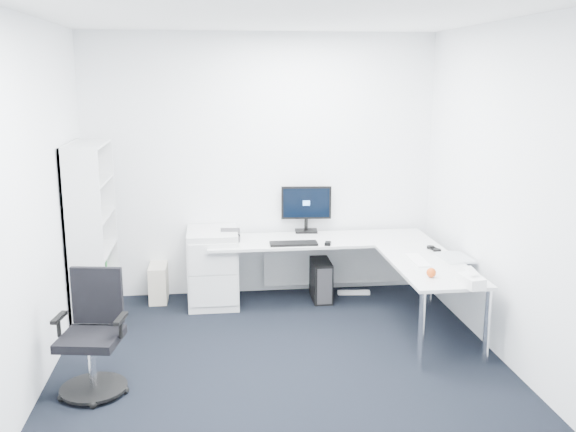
{
  "coord_description": "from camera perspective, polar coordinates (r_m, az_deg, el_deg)",
  "views": [
    {
      "loc": [
        -0.52,
        -4.47,
        2.28
      ],
      "look_at": [
        0.15,
        1.05,
        1.05
      ],
      "focal_mm": 40.0,
      "sensor_mm": 36.0,
      "label": 1
    }
  ],
  "objects": [
    {
      "name": "mouse",
      "position": [
        6.25,
        3.57,
        -2.46
      ],
      "size": [
        0.08,
        0.1,
        0.03
      ],
      "primitive_type": "cube",
      "rotation": [
        0.0,
        0.0,
        -0.31
      ],
      "color": "black",
      "rests_on": "l_desk"
    },
    {
      "name": "black_keyboard",
      "position": [
        6.25,
        0.5,
        -2.46
      ],
      "size": [
        0.47,
        0.17,
        0.02
      ],
      "primitive_type": "cube",
      "rotation": [
        0.0,
        0.0,
        -0.02
      ],
      "color": "black",
      "rests_on": "l_desk"
    },
    {
      "name": "beige_pc_tower",
      "position": [
        6.76,
        -11.42,
        -5.8
      ],
      "size": [
        0.18,
        0.4,
        0.38
      ],
      "primitive_type": "cube",
      "rotation": [
        0.0,
        0.0,
        -0.01
      ],
      "color": "beige",
      "rests_on": "ground"
    },
    {
      "name": "ceiling",
      "position": [
        4.52,
        -0.29,
        17.81
      ],
      "size": [
        4.2,
        4.2,
        0.0
      ],
      "primitive_type": "plane",
      "color": "white"
    },
    {
      "name": "tissue_box",
      "position": [
        5.24,
        15.94,
        -5.59
      ],
      "size": [
        0.16,
        0.26,
        0.09
      ],
      "primitive_type": "cube",
      "rotation": [
        0.0,
        0.0,
        0.15
      ],
      "color": "white",
      "rests_on": "l_desk"
    },
    {
      "name": "white_keyboard",
      "position": [
        5.83,
        11.5,
        -3.88
      ],
      "size": [
        0.13,
        0.42,
        0.01
      ],
      "primitive_type": "cube",
      "rotation": [
        0.0,
        0.0,
        -0.03
      ],
      "color": "white",
      "rests_on": "l_desk"
    },
    {
      "name": "laptop",
      "position": [
        5.94,
        14.67,
        -2.48
      ],
      "size": [
        0.39,
        0.38,
        0.26
      ],
      "primitive_type": null,
      "rotation": [
        0.0,
        0.0,
        0.06
      ],
      "color": "silver",
      "rests_on": "l_desk"
    },
    {
      "name": "black_pc_tower",
      "position": [
        6.65,
        2.95,
        -5.71
      ],
      "size": [
        0.19,
        0.42,
        0.41
      ],
      "primitive_type": "cube",
      "rotation": [
        0.0,
        0.0,
        -0.02
      ],
      "color": "black",
      "rests_on": "ground"
    },
    {
      "name": "wall_right",
      "position": [
        5.12,
        20.17,
        1.24
      ],
      "size": [
        0.02,
        4.2,
        2.7
      ],
      "primitive_type": "cube",
      "color": "white",
      "rests_on": "ground"
    },
    {
      "name": "wall_left",
      "position": [
        4.74,
        -22.44,
        0.2
      ],
      "size": [
        0.02,
        4.2,
        2.7
      ],
      "primitive_type": "cube",
      "color": "white",
      "rests_on": "ground"
    },
    {
      "name": "desk_phone",
      "position": [
        6.42,
        -5.13,
        -1.59
      ],
      "size": [
        0.2,
        0.2,
        0.13
      ],
      "primitive_type": null,
      "rotation": [
        0.0,
        0.0,
        -0.08
      ],
      "color": "#2C2C2F",
      "rests_on": "l_desk"
    },
    {
      "name": "task_chair",
      "position": [
        4.89,
        -17.18,
        -10.12
      ],
      "size": [
        0.58,
        0.58,
        0.9
      ],
      "primitive_type": null,
      "rotation": [
        0.0,
        0.0,
        -0.17
      ],
      "color": "black",
      "rests_on": "ground"
    },
    {
      "name": "bookshelf",
      "position": [
        6.19,
        -17.01,
        -1.52
      ],
      "size": [
        0.33,
        0.84,
        1.68
      ],
      "primitive_type": null,
      "color": "silver",
      "rests_on": "ground"
    },
    {
      "name": "wall_front",
      "position": [
        2.6,
        5.18,
        -8.59
      ],
      "size": [
        3.6,
        0.02,
        2.7
      ],
      "primitive_type": "cube",
      "color": "white",
      "rests_on": "ground"
    },
    {
      "name": "l_desk",
      "position": [
        6.28,
        3.26,
        -5.66
      ],
      "size": [
        2.25,
        1.26,
        0.66
      ],
      "primitive_type": null,
      "color": "silver",
      "rests_on": "ground"
    },
    {
      "name": "ground",
      "position": [
        5.04,
        -0.26,
        -14.4
      ],
      "size": [
        4.2,
        4.2,
        0.0
      ],
      "primitive_type": "plane",
      "color": "black"
    },
    {
      "name": "headphones",
      "position": [
        6.21,
        12.85,
        -2.78
      ],
      "size": [
        0.14,
        0.19,
        0.05
      ],
      "primitive_type": null,
      "rotation": [
        0.0,
        0.0,
        0.19
      ],
      "color": "black",
      "rests_on": "l_desk"
    },
    {
      "name": "monitor",
      "position": [
        6.7,
        1.64,
        0.65
      ],
      "size": [
        0.53,
        0.21,
        0.5
      ],
      "primitive_type": null,
      "rotation": [
        0.0,
        0.0,
        -0.09
      ],
      "color": "black",
      "rests_on": "l_desk"
    },
    {
      "name": "power_strip",
      "position": [
        6.88,
        5.86,
        -6.78
      ],
      "size": [
        0.35,
        0.09,
        0.04
      ],
      "primitive_type": "cube",
      "rotation": [
        0.0,
        0.0,
        -0.1
      ],
      "color": "white",
      "rests_on": "ground"
    },
    {
      "name": "wall_back",
      "position": [
        6.65,
        -2.38,
        4.44
      ],
      "size": [
        3.6,
        0.02,
        2.7
      ],
      "primitive_type": "cube",
      "color": "white",
      "rests_on": "ground"
    },
    {
      "name": "orange_fruit",
      "position": [
        5.38,
        12.62,
        -4.94
      ],
      "size": [
        0.08,
        0.08,
        0.08
      ],
      "primitive_type": "sphere",
      "color": "#D24A12",
      "rests_on": "l_desk"
    },
    {
      "name": "drawer_pedestal",
      "position": [
        6.53,
        -6.68,
        -4.52
      ],
      "size": [
        0.5,
        0.62,
        0.76
      ],
      "primitive_type": "cube",
      "color": "silver",
      "rests_on": "ground"
    }
  ]
}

